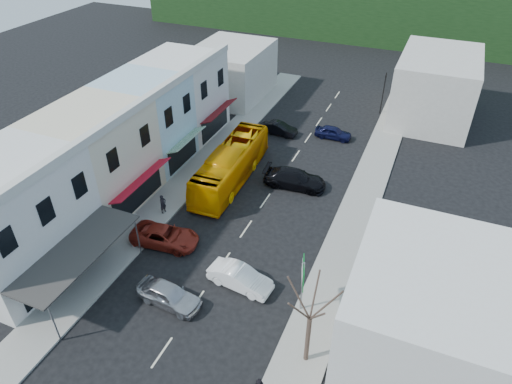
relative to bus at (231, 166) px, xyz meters
name	(u,v)px	position (x,y,z in m)	size (l,w,h in m)	color
ground	(223,262)	(3.93, -9.71, -1.55)	(120.00, 120.00, 0.00)	black
sidewalk_left	(198,170)	(-3.57, 0.29, -1.48)	(3.00, 52.00, 0.15)	gray
sidewalk_right	(359,208)	(11.43, 0.29, -1.48)	(3.00, 52.00, 0.15)	gray
shopfront_row	(112,147)	(-8.56, -4.71, 2.45)	(8.25, 30.00, 8.00)	silver
right_building	(428,330)	(17.43, -13.71, 2.45)	(8.00, 9.00, 8.00)	silver
distant_block_left	(232,71)	(-8.07, 17.29, 1.45)	(8.00, 10.00, 6.00)	#B7B2A8
distant_block_right	(435,87)	(14.93, 20.29, 1.95)	(8.00, 12.00, 7.00)	#B7B2A8
bus	(231,166)	(0.00, 0.00, 0.00)	(2.50, 11.60, 3.10)	#F7A003
car_silver	(169,295)	(2.41, -14.33, -0.85)	(1.80, 4.40, 1.40)	#B1B1B6
car_white	(240,278)	(5.95, -11.24, -0.85)	(1.80, 4.40, 1.40)	white
car_red	(165,236)	(-0.89, -9.53, -0.85)	(1.90, 4.60, 1.40)	maroon
car_black_near	(295,180)	(5.49, 1.29, -0.85)	(1.84, 4.50, 1.40)	black
car_navy_mid	(333,132)	(6.30, 11.21, -0.85)	(1.80, 4.40, 1.40)	black
car_black_far	(279,128)	(0.80, 9.90, -0.85)	(1.80, 4.40, 1.40)	black
pedestrian_left	(163,204)	(-2.95, -6.49, -0.55)	(0.60, 0.40, 1.70)	black
direction_sign	(302,287)	(10.29, -11.65, 0.49)	(0.76, 1.81, 4.08)	#076120
street_tree	(310,319)	(11.70, -14.98, 2.00)	(2.43, 2.43, 7.09)	#372821
traffic_signal	(383,93)	(9.73, 19.03, 0.86)	(0.68, 1.04, 4.82)	black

